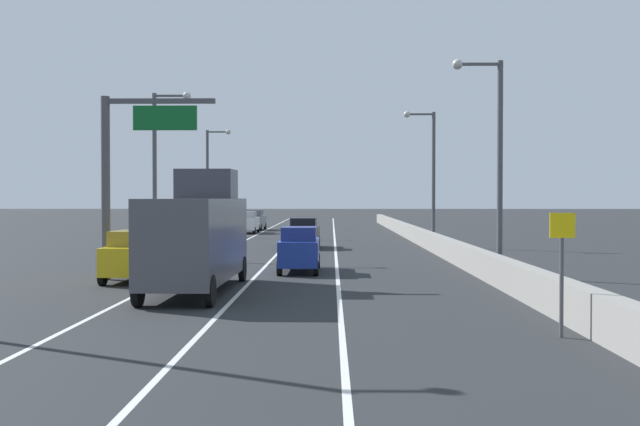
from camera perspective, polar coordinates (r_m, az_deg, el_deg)
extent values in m
plane|color=#26282B|center=(68.69, -0.19, -1.66)|extent=(320.00, 320.00, 0.00)
cube|color=silver|center=(60.07, -5.60, -2.07)|extent=(0.16, 130.00, 0.00)
cube|color=silver|center=(59.78, -2.26, -2.08)|extent=(0.16, 130.00, 0.00)
cube|color=silver|center=(59.69, 1.10, -2.08)|extent=(0.16, 130.00, 0.00)
cube|color=gray|center=(45.14, 9.03, -2.44)|extent=(0.60, 120.00, 1.10)
cylinder|color=#47474C|center=(32.88, -15.48, 1.77)|extent=(0.36, 0.36, 7.50)
cube|color=#47474C|center=(32.56, -11.67, 8.06)|extent=(4.50, 0.20, 0.20)
cube|color=#0C5923|center=(32.32, -11.32, 6.87)|extent=(2.60, 0.10, 1.00)
cylinder|color=#4C4C51|center=(19.53, 17.33, -5.27)|extent=(0.10, 0.10, 2.40)
cube|color=yellow|center=(19.39, 17.39, -0.88)|extent=(0.60, 0.04, 0.60)
cylinder|color=#4C4C51|center=(33.56, 13.09, 3.16)|extent=(0.24, 0.24, 9.12)
cube|color=#4C4C51|center=(33.83, 11.61, 10.67)|extent=(1.80, 0.12, 0.12)
sphere|color=beige|center=(33.68, 10.07, 10.72)|extent=(0.44, 0.44, 0.44)
cylinder|color=#4C4C51|center=(52.84, 8.35, 2.43)|extent=(0.24, 0.24, 9.12)
cube|color=#4C4C51|center=(53.01, 7.39, 7.21)|extent=(1.80, 0.12, 0.12)
sphere|color=beige|center=(52.92, 6.41, 7.23)|extent=(0.44, 0.44, 0.44)
cylinder|color=#4C4C51|center=(43.82, -12.06, 2.69)|extent=(0.24, 0.24, 9.12)
cube|color=#4C4C51|center=(43.97, -10.93, 8.45)|extent=(1.80, 0.12, 0.12)
sphere|color=beige|center=(43.80, -9.77, 8.49)|extent=(0.44, 0.44, 0.44)
cylinder|color=#4C4C51|center=(67.06, -8.28, 2.16)|extent=(0.24, 0.24, 9.12)
cube|color=#4C4C51|center=(67.15, -7.53, 5.93)|extent=(1.80, 0.12, 0.12)
sphere|color=beige|center=(67.03, -6.76, 5.94)|extent=(0.44, 0.44, 0.44)
cube|color=gold|center=(32.37, -13.23, -3.27)|extent=(1.96, 4.80, 1.10)
cube|color=olive|center=(31.86, -13.46, -1.81)|extent=(1.68, 2.18, 0.60)
cylinder|color=black|center=(34.49, -13.72, -3.92)|extent=(0.24, 0.69, 0.68)
cylinder|color=black|center=(34.06, -10.99, -3.97)|extent=(0.24, 0.69, 0.68)
cylinder|color=black|center=(30.82, -15.70, -4.53)|extent=(0.24, 0.69, 0.68)
cylinder|color=black|center=(30.34, -12.66, -4.60)|extent=(0.24, 0.69, 0.68)
cube|color=black|center=(51.62, -1.17, -1.61)|extent=(2.01, 4.59, 1.08)
cube|color=black|center=(51.13, -1.21, -0.70)|extent=(1.70, 2.09, 0.60)
cylinder|color=black|center=(53.52, -1.96, -2.09)|extent=(0.24, 0.69, 0.68)
cylinder|color=black|center=(53.41, -0.13, -2.10)|extent=(0.24, 0.69, 0.68)
cylinder|color=black|center=(49.90, -2.29, -2.33)|extent=(0.24, 0.69, 0.68)
cylinder|color=black|center=(49.78, -0.33, -2.34)|extent=(0.24, 0.69, 0.68)
cube|color=white|center=(73.23, -5.36, -0.79)|extent=(1.87, 4.65, 1.12)
cube|color=#96969E|center=(72.75, -5.40, -0.12)|extent=(1.63, 2.10, 0.60)
cylinder|color=black|center=(75.21, -5.83, -1.16)|extent=(0.22, 0.68, 0.68)
cylinder|color=black|center=(75.02, -4.55, -1.17)|extent=(0.22, 0.68, 0.68)
cylinder|color=black|center=(71.50, -6.20, -1.28)|extent=(0.22, 0.68, 0.68)
cylinder|color=black|center=(71.30, -4.86, -1.29)|extent=(0.22, 0.68, 0.68)
cube|color=slate|center=(80.17, -4.77, -0.61)|extent=(1.90, 4.52, 1.14)
cube|color=#4D505A|center=(79.71, -4.82, 0.00)|extent=(1.59, 2.06, 0.60)
cylinder|color=black|center=(82.06, -5.14, -0.97)|extent=(0.25, 0.69, 0.68)
cylinder|color=black|center=(81.85, -4.06, -0.97)|extent=(0.25, 0.69, 0.68)
cylinder|color=black|center=(78.55, -5.51, -1.06)|extent=(0.25, 0.69, 0.68)
cylinder|color=black|center=(78.33, -4.39, -1.07)|extent=(0.25, 0.69, 0.68)
cube|color=#1E389E|center=(35.11, -1.52, -2.89)|extent=(1.74, 4.49, 1.11)
cube|color=navy|center=(34.61, -1.55, -1.52)|extent=(1.52, 2.02, 0.60)
cylinder|color=black|center=(36.98, -2.61, -3.55)|extent=(0.22, 0.68, 0.68)
cylinder|color=black|center=(36.91, -0.18, -3.55)|extent=(0.22, 0.68, 0.68)
cylinder|color=black|center=(33.42, -2.99, -4.05)|extent=(0.22, 0.68, 0.68)
cylinder|color=black|center=(33.34, -0.30, -4.06)|extent=(0.22, 0.68, 0.68)
cube|color=#4C4C51|center=(27.81, -9.03, -1.86)|extent=(2.56, 8.85, 2.83)
cube|color=#3A3A45|center=(29.68, -8.33, 2.12)|extent=(2.15, 1.98, 1.10)
cylinder|color=black|center=(31.75, -9.74, -4.05)|extent=(0.24, 1.00, 1.00)
cylinder|color=black|center=(31.38, -5.72, -4.10)|extent=(0.24, 1.00, 1.00)
cylinder|color=black|center=(24.58, -13.25, -5.58)|extent=(0.24, 1.00, 1.00)
cylinder|color=black|center=(24.09, -8.07, -5.70)|extent=(0.24, 1.00, 1.00)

